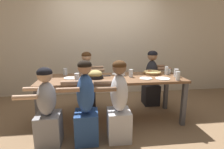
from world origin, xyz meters
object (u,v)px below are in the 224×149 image
at_px(drinking_glass_a, 176,73).
at_px(drinking_glass_d, 77,77).
at_px(drinking_glass_e, 131,73).
at_px(drinking_glass_c, 84,72).
at_px(empty_plate_b, 117,74).
at_px(empty_plate_c, 163,79).
at_px(drinking_glass_g, 178,76).
at_px(empty_plate_a, 146,78).
at_px(drinking_glass_b, 118,73).
at_px(drinking_glass_h, 123,73).
at_px(drinking_glass_f, 166,71).
at_px(empty_plate_d, 71,78).
at_px(diner_far_right, 151,80).
at_px(diner_near_left, 47,110).
at_px(diner_near_midleft, 86,106).
at_px(pizza_board_main, 152,73).
at_px(drinking_glass_i, 65,72).
at_px(diner_near_center, 119,105).
at_px(diner_far_midleft, 87,82).
at_px(cocktail_glass_blue, 169,72).
at_px(skillet_bowl, 95,75).

relative_size(drinking_glass_a, drinking_glass_d, 1.17).
bearing_deg(drinking_glass_e, drinking_glass_c, 161.61).
distance_m(empty_plate_b, drinking_glass_a, 1.05).
xyz_separation_m(empty_plate_c, drinking_glass_g, (0.20, -0.12, 0.06)).
bearing_deg(empty_plate_a, drinking_glass_b, 149.62).
bearing_deg(drinking_glass_h, drinking_glass_f, -0.68).
height_order(empty_plate_d, diner_far_right, diner_far_right).
bearing_deg(drinking_glass_b, drinking_glass_a, -9.70).
bearing_deg(diner_near_left, empty_plate_b, -50.93).
relative_size(empty_plate_c, drinking_glass_g, 1.67).
relative_size(empty_plate_d, drinking_glass_f, 1.55).
distance_m(drinking_glass_b, diner_near_midleft, 0.95).
relative_size(pizza_board_main, empty_plate_b, 1.95).
relative_size(drinking_glass_i, diner_near_center, 0.10).
bearing_deg(drinking_glass_i, drinking_glass_a, -11.24).
distance_m(empty_plate_c, diner_near_left, 1.84).
distance_m(drinking_glass_e, drinking_glass_i, 1.19).
relative_size(empty_plate_b, diner_far_right, 0.15).
xyz_separation_m(drinking_glass_c, diner_far_midleft, (0.05, 0.36, -0.30)).
bearing_deg(empty_plate_d, drinking_glass_d, -55.09).
bearing_deg(pizza_board_main, drinking_glass_a, -38.92).
xyz_separation_m(drinking_glass_e, diner_far_midleft, (-0.77, 0.63, -0.30)).
xyz_separation_m(pizza_board_main, empty_plate_c, (0.04, -0.39, -0.02)).
relative_size(empty_plate_a, drinking_glass_c, 1.56).
bearing_deg(empty_plate_b, drinking_glass_e, -48.03).
relative_size(empty_plate_b, drinking_glass_b, 1.24).
height_order(diner_near_left, diner_near_center, diner_near_center).
xyz_separation_m(cocktail_glass_blue, drinking_glass_h, (-0.88, -0.06, 0.01)).
height_order(empty_plate_d, drinking_glass_d, drinking_glass_d).
relative_size(empty_plate_d, diner_far_right, 0.19).
relative_size(drinking_glass_h, diner_near_left, 0.10).
xyz_separation_m(drinking_glass_d, diner_far_midleft, (0.15, 0.78, -0.29)).
height_order(pizza_board_main, drinking_glass_a, drinking_glass_a).
height_order(skillet_bowl, drinking_glass_i, skillet_bowl).
height_order(drinking_glass_c, drinking_glass_i, drinking_glass_c).
bearing_deg(drinking_glass_h, diner_near_midleft, -131.36).
height_order(pizza_board_main, cocktail_glass_blue, cocktail_glass_blue).
relative_size(skillet_bowl, diner_far_midleft, 0.34).
bearing_deg(drinking_glass_a, empty_plate_c, -157.84).
xyz_separation_m(empty_plate_b, drinking_glass_d, (-0.70, -0.39, 0.04)).
relative_size(drinking_glass_h, drinking_glass_i, 0.92).
bearing_deg(drinking_glass_e, skillet_bowl, -178.61).
xyz_separation_m(empty_plate_c, drinking_glass_d, (-1.40, 0.06, 0.04)).
bearing_deg(diner_far_right, skillet_bowl, -62.24).
distance_m(drinking_glass_i, diner_near_center, 1.28).
bearing_deg(drinking_glass_b, empty_plate_d, -175.46).
distance_m(drinking_glass_a, diner_near_left, 2.16).
xyz_separation_m(cocktail_glass_blue, diner_near_center, (-1.08, -0.80, -0.29)).
distance_m(empty_plate_c, drinking_glass_a, 0.32).
xyz_separation_m(empty_plate_a, drinking_glass_e, (-0.21, 0.17, 0.05)).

